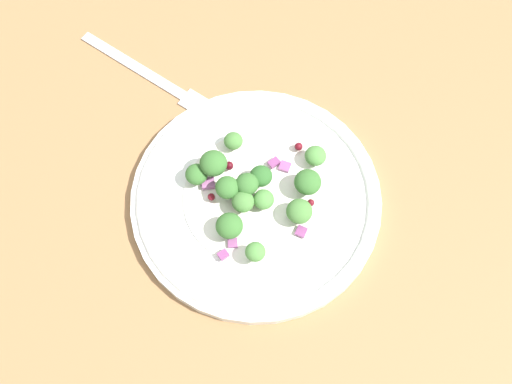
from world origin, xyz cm
name	(u,v)px	position (x,y,z in cm)	size (l,w,h in cm)	color
ground_plane	(274,218)	(0.00, 0.00, -1.00)	(180.00, 180.00, 2.00)	olive
plate	(256,199)	(1.70, 1.76, 0.86)	(26.65, 26.65, 1.70)	white
dressing_pool	(256,197)	(1.70, 1.76, 1.30)	(15.46, 15.46, 0.20)	white
broccoli_floret_0	(261,176)	(3.27, 0.99, 3.00)	(2.38, 2.38, 2.41)	#9EC684
broccoli_floret_1	(243,202)	(0.64, 3.27, 3.02)	(2.33, 2.33, 2.36)	#ADD18E
broccoli_floret_2	(308,182)	(1.78, -3.67, 3.18)	(2.85, 2.85, 2.88)	#9EC684
broccoli_floret_3	(255,252)	(-4.92, 2.81, 3.10)	(2.07, 2.07, 2.09)	#8EB77A
broccoli_floret_4	(197,175)	(4.58, 7.65, 2.75)	(2.37, 2.37, 2.40)	#9EC684
broccoli_floret_5	(229,226)	(-1.78, 5.00, 3.02)	(2.79, 2.79, 2.82)	#ADD18E
broccoli_floret_6	(264,200)	(0.76, 1.11, 2.62)	(2.19, 2.19, 2.22)	#ADD18E
broccoli_floret_7	(213,164)	(5.14, 5.74, 3.67)	(2.92, 2.92, 2.96)	#ADD18E
broccoli_floret_8	(233,141)	(8.07, 3.28, 2.53)	(2.05, 2.05, 2.08)	#8EB77A
broccoli_floret_9	(227,188)	(2.32, 4.66, 3.36)	(2.48, 2.48, 2.51)	#9EC684
broccoli_floret_10	(315,156)	(4.95, -5.13, 2.61)	(2.31, 2.31, 2.34)	#8EB77A
broccoli_floret_11	(299,212)	(-1.22, -2.28, 2.94)	(2.70, 2.70, 2.74)	#9EC684
broccoli_floret_12	(247,184)	(2.40, 2.60, 3.37)	(2.44, 2.44, 2.47)	#ADD18E
cranberry_0	(304,180)	(2.55, -3.47, 2.13)	(0.99, 0.99, 0.99)	maroon
cranberry_1	(229,166)	(5.35, 4.11, 2.25)	(0.94, 0.94, 0.94)	#4C0A14
cranberry_2	(311,202)	(0.07, -3.78, 1.90)	(0.76, 0.76, 0.76)	maroon
cranberry_3	(211,197)	(2.10, 6.43, 2.09)	(0.79, 0.79, 0.79)	maroon
cranberry_4	(299,147)	(6.60, -3.63, 2.10)	(0.90, 0.90, 0.90)	maroon
cranberry_5	(237,202)	(1.16, 3.84, 1.99)	(0.96, 0.96, 0.96)	#4C0A14
cranberry_6	(251,202)	(0.91, 2.40, 2.16)	(0.81, 0.81, 0.81)	#4C0A14
onion_bit_0	(233,243)	(-3.12, 4.89, 1.54)	(0.99, 0.99, 0.53)	#934C84
onion_bit_1	(301,232)	(-2.96, -2.24, 1.73)	(1.11, 1.03, 0.34)	#843D75
onion_bit_2	(223,255)	(-4.30, 6.01, 1.84)	(0.83, 0.99, 0.55)	#843D75
onion_bit_3	(208,183)	(3.84, 6.56, 1.78)	(1.16, 1.39, 0.60)	#A35B93
onion_bit_4	(285,167)	(4.68, -1.82, 1.56)	(1.14, 1.12, 0.52)	#934C84
onion_bit_5	(274,163)	(5.20, -0.72, 1.87)	(1.19, 0.85, 0.44)	#843D75
fork	(153,77)	(19.07, 11.29, 0.25)	(14.02, 14.81, 0.50)	silver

